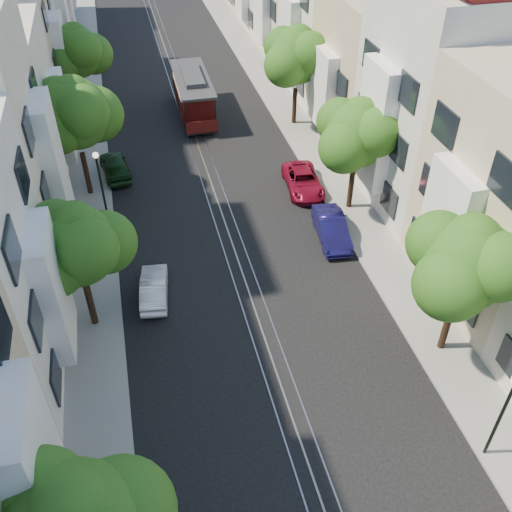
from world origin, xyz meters
TOP-DOWN VIEW (x-y plane):
  - ground at (0.00, 28.00)m, footprint 200.00×200.00m
  - sidewalk_east at (7.25, 28.00)m, footprint 2.50×80.00m
  - sidewalk_west at (-7.25, 28.00)m, footprint 2.50×80.00m
  - rail_left at (-0.55, 28.00)m, footprint 0.06×80.00m
  - rail_slot at (0.00, 28.00)m, footprint 0.06×80.00m
  - rail_right at (0.55, 28.00)m, footprint 0.06×80.00m
  - lane_line at (0.00, 28.00)m, footprint 0.08×80.00m
  - townhouses_east at (11.87, 27.91)m, footprint 7.75×72.00m
  - tree_e_b at (7.26, 8.98)m, footprint 4.93×4.08m
  - tree_e_c at (7.26, 19.98)m, footprint 4.84×3.99m
  - tree_e_d at (7.26, 30.98)m, footprint 5.01×4.16m
  - tree_w_b at (-7.14, 13.98)m, footprint 4.72×3.87m
  - tree_w_c at (-7.14, 24.98)m, footprint 5.13×4.28m
  - tree_w_d at (-7.14, 35.98)m, footprint 4.84×3.99m
  - lamp_east at (6.30, 4.00)m, footprint 0.32×0.32m
  - lamp_west at (-6.30, 22.00)m, footprint 0.32×0.32m
  - cable_car at (0.50, 34.16)m, footprint 2.47×7.60m
  - parked_car_e_mid at (5.23, 17.47)m, footprint 1.81×4.13m
  - parked_car_e_far at (5.22, 22.47)m, footprint 2.32×4.42m
  - parked_car_w_mid at (-4.40, 15.16)m, footprint 1.60×3.55m
  - parked_car_w_far at (-5.60, 26.81)m, footprint 2.05×4.05m

SIDE VIEW (x-z plane):
  - ground at x=0.00m, z-range 0.00..0.00m
  - lane_line at x=0.00m, z-range 0.00..0.01m
  - rail_left at x=-0.55m, z-range 0.00..0.02m
  - rail_slot at x=0.00m, z-range 0.00..0.02m
  - rail_right at x=0.55m, z-range 0.00..0.02m
  - sidewalk_east at x=7.25m, z-range 0.00..0.12m
  - sidewalk_west at x=-7.25m, z-range 0.00..0.12m
  - parked_car_w_mid at x=-4.40m, z-range 0.00..1.13m
  - parked_car_e_far at x=5.22m, z-range 0.00..1.19m
  - parked_car_e_mid at x=5.23m, z-range 0.00..1.32m
  - parked_car_w_far at x=-5.60m, z-range 0.00..1.32m
  - cable_car at x=0.50m, z-range 0.27..3.18m
  - lamp_east at x=6.30m, z-range 0.77..4.93m
  - lamp_west at x=-6.30m, z-range 0.77..4.93m
  - tree_w_b at x=-7.14m, z-range 1.26..7.53m
  - tree_e_c at x=7.26m, z-range 1.34..7.86m
  - tree_w_d at x=-7.14m, z-range 1.34..7.86m
  - tree_e_b at x=7.26m, z-range 1.39..8.07m
  - tree_e_d at x=7.26m, z-range 1.44..8.29m
  - tree_w_c at x=-7.14m, z-range 1.52..8.62m
  - townhouses_east at x=11.87m, z-range -0.82..11.18m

